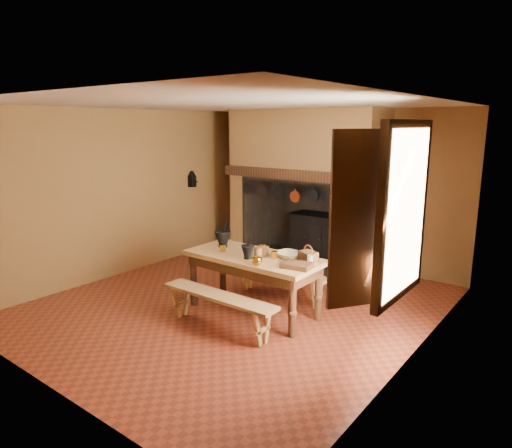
{
  "coord_description": "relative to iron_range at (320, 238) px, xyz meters",
  "views": [
    {
      "loc": [
        3.96,
        -4.73,
        2.53
      ],
      "look_at": [
        0.11,
        0.3,
        1.15
      ],
      "focal_mm": 32.0,
      "sensor_mm": 36.0,
      "label": 1
    }
  ],
  "objects": [
    {
      "name": "floor",
      "position": [
        0.04,
        -2.45,
        -0.48
      ],
      "size": [
        5.5,
        5.5,
        0.0
      ],
      "primitive_type": "plane",
      "color": "maroon",
      "rests_on": "ground"
    },
    {
      "name": "ceiling",
      "position": [
        0.04,
        -2.45,
        2.32
      ],
      "size": [
        5.5,
        5.5,
        0.0
      ],
      "primitive_type": "plane",
      "rotation": [
        3.14,
        0.0,
        0.0
      ],
      "color": "silver",
      "rests_on": "back_wall"
    },
    {
      "name": "back_wall",
      "position": [
        0.04,
        0.3,
        0.92
      ],
      "size": [
        5.0,
        0.02,
        2.8
      ],
      "primitive_type": "cube",
      "color": "brown",
      "rests_on": "floor"
    },
    {
      "name": "wall_left",
      "position": [
        -2.46,
        -2.45,
        0.92
      ],
      "size": [
        0.02,
        5.5,
        2.8
      ],
      "primitive_type": "cube",
      "color": "brown",
      "rests_on": "floor"
    },
    {
      "name": "wall_right",
      "position": [
        2.54,
        -2.45,
        0.92
      ],
      "size": [
        0.02,
        5.5,
        2.8
      ],
      "primitive_type": "cube",
      "color": "brown",
      "rests_on": "floor"
    },
    {
      "name": "wall_front",
      "position": [
        0.04,
        -5.2,
        0.92
      ],
      "size": [
        5.0,
        0.02,
        2.8
      ],
      "primitive_type": "cube",
      "color": "brown",
      "rests_on": "floor"
    },
    {
      "name": "chimney_breast",
      "position": [
        -0.26,
        -0.14,
        1.33
      ],
      "size": [
        2.95,
        0.96,
        2.8
      ],
      "color": "brown",
      "rests_on": "floor"
    },
    {
      "name": "iron_range",
      "position": [
        0.0,
        0.0,
        0.0
      ],
      "size": [
        1.12,
        0.55,
        1.6
      ],
      "color": "black",
      "rests_on": "floor"
    },
    {
      "name": "hearth_pans",
      "position": [
        -1.01,
        -0.23,
        -0.39
      ],
      "size": [
        0.51,
        0.62,
        0.2
      ],
      "color": "#AF8328",
      "rests_on": "floor"
    },
    {
      "name": "hanging_pans",
      "position": [
        -0.3,
        -0.64,
        0.88
      ],
      "size": [
        1.92,
        0.29,
        0.27
      ],
      "color": "black",
      "rests_on": "chimney_breast"
    },
    {
      "name": "onion_string",
      "position": [
        1.04,
        -0.66,
        0.85
      ],
      "size": [
        0.12,
        0.1,
        0.46
      ],
      "primitive_type": null,
      "color": "#B45A21",
      "rests_on": "chimney_breast"
    },
    {
      "name": "herb_bunch",
      "position": [
        1.22,
        -0.66,
        0.9
      ],
      "size": [
        0.2,
        0.2,
        0.35
      ],
      "primitive_type": "cone",
      "rotation": [
        3.14,
        0.0,
        0.0
      ],
      "color": "#55632F",
      "rests_on": "chimney_breast"
    },
    {
      "name": "window",
      "position": [
        2.39,
        -2.85,
        1.22
      ],
      "size": [
        0.39,
        1.75,
        1.76
      ],
      "color": "white",
      "rests_on": "wall_right"
    },
    {
      "name": "wall_coffee_mill",
      "position": [
        -2.38,
        -0.9,
        1.03
      ],
      "size": [
        0.23,
        0.16,
        0.31
      ],
      "color": "black",
      "rests_on": "wall_left"
    },
    {
      "name": "work_table",
      "position": [
        0.39,
        -2.51,
        0.2
      ],
      "size": [
        1.88,
        0.84,
        0.81
      ],
      "color": "tan",
      "rests_on": "floor"
    },
    {
      "name": "bench_front",
      "position": [
        0.39,
        -3.22,
        -0.13
      ],
      "size": [
        1.67,
        0.29,
        0.47
      ],
      "color": "tan",
      "rests_on": "floor"
    },
    {
      "name": "bench_back",
      "position": [
        0.39,
        -1.85,
        -0.16
      ],
      "size": [
        1.53,
        0.27,
        0.43
      ],
      "color": "tan",
      "rests_on": "floor"
    },
    {
      "name": "mortar_large",
      "position": [
        -0.21,
        -2.44,
        0.46
      ],
      "size": [
        0.23,
        0.23,
        0.39
      ],
      "rotation": [
        0.0,
        0.0,
        0.0
      ],
      "color": "black",
      "rests_on": "work_table"
    },
    {
      "name": "mortar_small",
      "position": [
        0.43,
        -2.69,
        0.43
      ],
      "size": [
        0.18,
        0.18,
        0.31
      ],
      "rotation": [
        0.0,
        0.0,
        0.41
      ],
      "color": "black",
      "rests_on": "work_table"
    },
    {
      "name": "coffee_grinder",
      "position": [
        0.51,
        -2.48,
        0.41
      ],
      "size": [
        0.18,
        0.15,
        0.2
      ],
      "rotation": [
        0.0,
        0.0,
        0.21
      ],
      "color": "#381F11",
      "rests_on": "work_table"
    },
    {
      "name": "brass_mug_a",
      "position": [
        -0.06,
        -2.62,
        0.38
      ],
      "size": [
        0.11,
        0.11,
        0.1
      ],
      "primitive_type": "cylinder",
      "rotation": [
        0.0,
        0.0,
        0.28
      ],
      "color": "#AF8328",
      "rests_on": "work_table"
    },
    {
      "name": "brass_mug_b",
      "position": [
        0.71,
        -2.47,
        0.38
      ],
      "size": [
        0.12,
        0.12,
        0.1
      ],
      "primitive_type": "cylinder",
      "rotation": [
        0.0,
        0.0,
        0.43
      ],
      "color": "#AF8328",
      "rests_on": "work_table"
    },
    {
      "name": "mixing_bowl",
      "position": [
        0.82,
        -2.32,
        0.37
      ],
      "size": [
        0.35,
        0.35,
        0.08
      ],
      "primitive_type": "imported",
      "rotation": [
        0.0,
        0.0,
        -0.11
      ],
      "color": "#C1B794",
      "rests_on": "work_table"
    },
    {
      "name": "stoneware_crock",
      "position": [
        0.52,
        -2.58,
        0.4
      ],
      "size": [
        0.12,
        0.12,
        0.14
      ],
      "primitive_type": "cylinder",
      "rotation": [
        0.0,
        0.0,
        -0.06
      ],
      "color": "#52321E",
      "rests_on": "work_table"
    },
    {
      "name": "glass_jar",
      "position": [
        1.23,
        -2.45,
        0.4
      ],
      "size": [
        0.1,
        0.1,
        0.13
      ],
      "primitive_type": "cylinder",
      "rotation": [
        0.0,
        0.0,
        0.33
      ],
      "color": "beige",
      "rests_on": "work_table"
    },
    {
      "name": "wicker_basket",
      "position": [
        1.12,
        -2.3,
        0.4
      ],
      "size": [
        0.27,
        0.23,
        0.22
      ],
      "rotation": [
        0.0,
        0.0,
        -0.32
      ],
      "color": "#503318",
      "rests_on": "work_table"
    },
    {
      "name": "wooden_tray",
      "position": [
        1.15,
        -2.62,
        0.36
      ],
      "size": [
        0.4,
        0.31,
        0.06
      ],
      "primitive_type": "cube",
      "rotation": [
        0.0,
        0.0,
        0.15
      ],
      "color": "#381F11",
      "rests_on": "work_table"
    },
    {
      "name": "brass_cup",
      "position": [
        0.7,
        -2.84,
        0.38
      ],
      "size": [
        0.15,
        0.15,
        0.1
      ],
      "primitive_type": "imported",
      "rotation": [
        0.0,
        0.0,
        0.11
      ],
      "color": "#AF8328",
      "rests_on": "work_table"
    }
  ]
}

